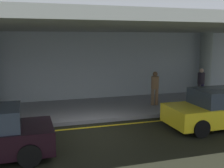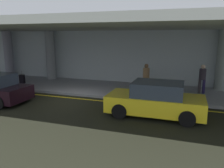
# 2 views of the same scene
# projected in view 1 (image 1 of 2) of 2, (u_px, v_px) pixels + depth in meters

# --- Properties ---
(ground_plane) EXTENTS (60.00, 60.00, 0.00)m
(ground_plane) POSITION_uv_depth(u_px,v_px,m) (95.00, 132.00, 10.39)
(ground_plane) COLOR black
(sidewalk) EXTENTS (26.00, 4.20, 0.15)m
(sidewalk) POSITION_uv_depth(u_px,v_px,m) (79.00, 110.00, 13.31)
(sidewalk) COLOR gray
(sidewalk) RESTS_ON ground
(lane_stripe_yellow) EXTENTS (26.00, 0.14, 0.01)m
(lane_stripe_yellow) POSITION_uv_depth(u_px,v_px,m) (91.00, 127.00, 10.90)
(lane_stripe_yellow) COLOR yellow
(lane_stripe_yellow) RESTS_ON ground
(support_column_right_mid) EXTENTS (0.71, 0.71, 3.65)m
(support_column_right_mid) POSITION_uv_depth(u_px,v_px,m) (205.00, 63.00, 16.77)
(support_column_right_mid) COLOR gray
(support_column_right_mid) RESTS_ON sidewalk
(ceiling_overhang) EXTENTS (28.00, 13.20, 0.30)m
(ceiling_overhang) POSITION_uv_depth(u_px,v_px,m) (80.00, 27.00, 12.22)
(ceiling_overhang) COLOR gray
(ceiling_overhang) RESTS_ON support_column_far_left
(terminal_back_wall) EXTENTS (26.00, 0.30, 3.80)m
(terminal_back_wall) POSITION_uv_depth(u_px,v_px,m) (71.00, 67.00, 15.14)
(terminal_back_wall) COLOR #AEB9C0
(terminal_back_wall) RESTS_ON ground
(car_yellow_taxi) EXTENTS (4.10, 1.92, 1.50)m
(car_yellow_taxi) POSITION_uv_depth(u_px,v_px,m) (219.00, 109.00, 10.88)
(car_yellow_taxi) COLOR yellow
(car_yellow_taxi) RESTS_ON ground
(traveler_with_luggage) EXTENTS (0.38, 0.38, 1.68)m
(traveler_with_luggage) POSITION_uv_depth(u_px,v_px,m) (201.00, 81.00, 15.37)
(traveler_with_luggage) COLOR #302A2E
(traveler_with_luggage) RESTS_ON sidewalk
(person_waiting_for_ride) EXTENTS (0.38, 0.38, 1.68)m
(person_waiting_for_ride) POSITION_uv_depth(u_px,v_px,m) (155.00, 86.00, 13.84)
(person_waiting_for_ride) COLOR brown
(person_waiting_for_ride) RESTS_ON sidewalk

